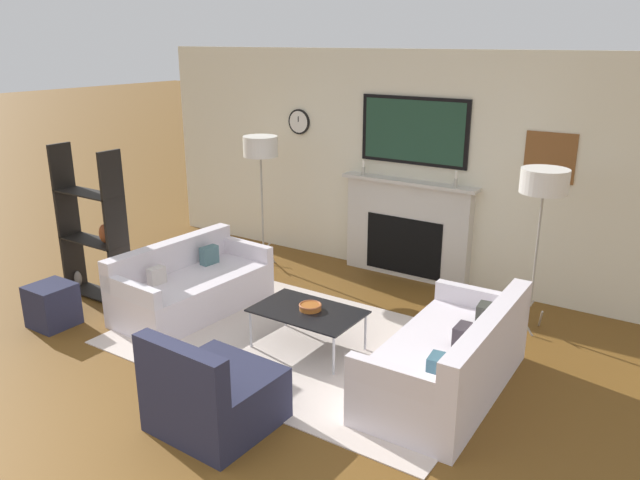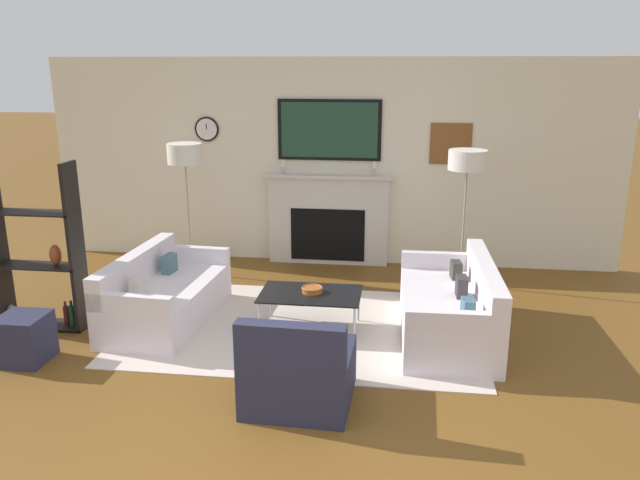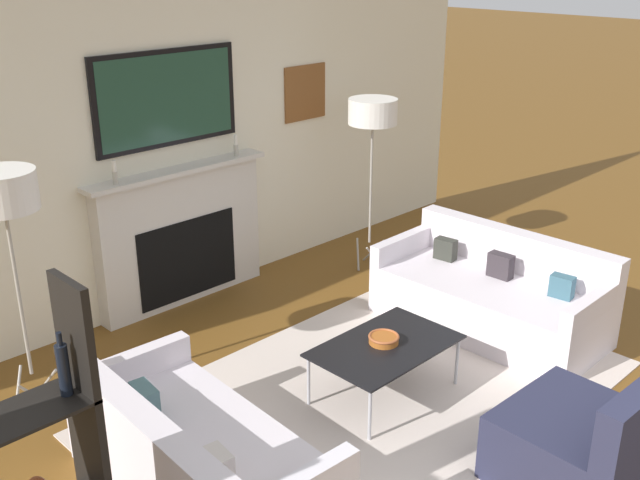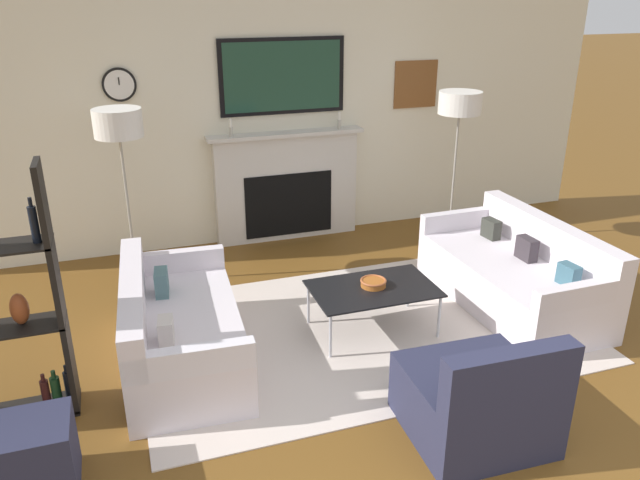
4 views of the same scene
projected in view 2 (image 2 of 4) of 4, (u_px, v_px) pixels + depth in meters
fireplace_wall at (330, 172)px, 8.26m from camera, size 7.57×0.28×2.70m
area_rug at (303, 327)px, 6.40m from camera, size 3.57×2.28×0.01m
couch_left at (163, 297)px, 6.52m from camera, size 0.92×1.72×0.72m
couch_right at (451, 310)px, 6.14m from camera, size 0.90×1.84×0.76m
armchair at (299, 372)px, 4.91m from camera, size 0.85×0.83×0.80m
coffee_table at (311, 295)px, 6.24m from camera, size 1.01×0.63×0.40m
decorative_bowl at (312, 289)px, 6.25m from camera, size 0.21×0.21×0.06m
floor_lamp_left at (185, 155)px, 7.67m from camera, size 0.43×0.43×1.68m
floor_lamp_right at (468, 162)px, 7.24m from camera, size 0.45×0.45×1.66m
shelf_unit at (39, 256)px, 6.23m from camera, size 0.88×0.28×1.71m
ottoman at (24, 338)px, 5.63m from camera, size 0.41×0.41×0.44m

